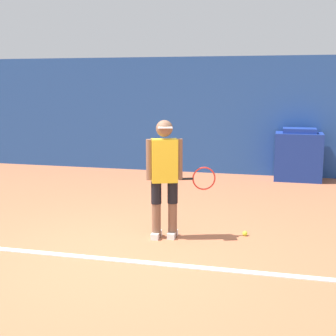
{
  "coord_description": "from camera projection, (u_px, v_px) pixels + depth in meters",
  "views": [
    {
      "loc": [
        1.84,
        -5.09,
        2.07
      ],
      "look_at": [
        0.35,
        1.01,
        0.92
      ],
      "focal_mm": 50.0,
      "sensor_mm": 36.0,
      "label": 1
    }
  ],
  "objects": [
    {
      "name": "ground_plane",
      "position": [
        120.0,
        256.0,
        5.66
      ],
      "size": [
        24.0,
        24.0,
        0.0
      ],
      "primitive_type": "plane",
      "color": "#B76642"
    },
    {
      "name": "tennis_ball",
      "position": [
        245.0,
        233.0,
        6.41
      ],
      "size": [
        0.07,
        0.07,
        0.07
      ],
      "color": "#D1E533",
      "rests_on": "ground_plane"
    },
    {
      "name": "tennis_player",
      "position": [
        165.0,
        174.0,
        6.19
      ],
      "size": [
        0.88,
        0.43,
        1.59
      ],
      "rotation": [
        0.0,
        0.0,
        0.35
      ],
      "color": "brown",
      "rests_on": "ground_plane"
    },
    {
      "name": "court_baseline",
      "position": [
        116.0,
        260.0,
        5.53
      ],
      "size": [
        21.6,
        0.1,
        0.01
      ],
      "color": "white",
      "rests_on": "ground_plane"
    },
    {
      "name": "covered_chair",
      "position": [
        298.0,
        155.0,
        9.99
      ],
      "size": [
        0.98,
        0.62,
        1.12
      ],
      "color": "navy",
      "rests_on": "ground_plane"
    },
    {
      "name": "back_wall",
      "position": [
        200.0,
        116.0,
        10.76
      ],
      "size": [
        24.0,
        0.1,
        2.65
      ],
      "color": "#234C99",
      "rests_on": "ground_plane"
    }
  ]
}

